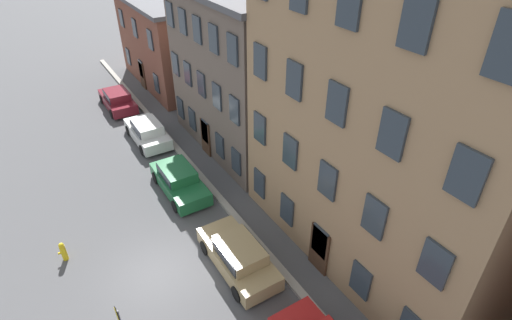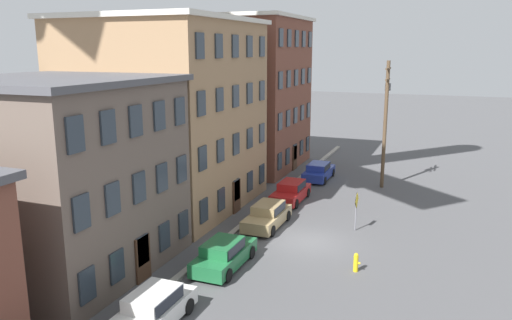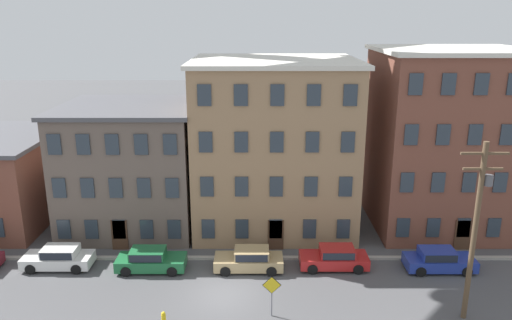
{
  "view_description": "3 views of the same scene",
  "coord_description": "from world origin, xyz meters",
  "px_view_note": "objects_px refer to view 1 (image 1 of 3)",
  "views": [
    {
      "loc": [
        11.96,
        -2.5,
        13.38
      ],
      "look_at": [
        1.22,
        4.13,
        5.04
      ],
      "focal_mm": 28.0,
      "sensor_mm": 36.0,
      "label": 1
    },
    {
      "loc": [
        -25.89,
        -7.04,
        10.71
      ],
      "look_at": [
        -0.62,
        3.0,
        4.64
      ],
      "focal_mm": 35.0,
      "sensor_mm": 36.0,
      "label": 2
    },
    {
      "loc": [
        1.92,
        -25.89,
        15.82
      ],
      "look_at": [
        1.92,
        4.76,
        6.88
      ],
      "focal_mm": 35.0,
      "sensor_mm": 36.0,
      "label": 3
    }
  ],
  "objects_px": {
    "car_green": "(179,179)",
    "car_tan": "(239,255)",
    "car_white": "(147,131)",
    "fire_hydrant": "(63,251)",
    "car_maroon": "(118,99)"
  },
  "relations": [
    {
      "from": "car_maroon",
      "to": "car_white",
      "type": "distance_m",
      "value": 5.94
    },
    {
      "from": "car_white",
      "to": "car_tan",
      "type": "xyz_separation_m",
      "value": [
        12.38,
        -0.26,
        0.0
      ]
    },
    {
      "from": "car_tan",
      "to": "fire_hydrant",
      "type": "xyz_separation_m",
      "value": [
        -4.43,
        -6.28,
        -0.27
      ]
    },
    {
      "from": "car_tan",
      "to": "fire_hydrant",
      "type": "distance_m",
      "value": 7.69
    },
    {
      "from": "car_tan",
      "to": "fire_hydrant",
      "type": "height_order",
      "value": "car_tan"
    },
    {
      "from": "car_maroon",
      "to": "fire_hydrant",
      "type": "relative_size",
      "value": 4.58
    },
    {
      "from": "car_white",
      "to": "car_green",
      "type": "height_order",
      "value": "same"
    },
    {
      "from": "car_green",
      "to": "fire_hydrant",
      "type": "height_order",
      "value": "car_green"
    },
    {
      "from": "car_maroon",
      "to": "fire_hydrant",
      "type": "height_order",
      "value": "car_maroon"
    },
    {
      "from": "car_maroon",
      "to": "car_white",
      "type": "xyz_separation_m",
      "value": [
        5.94,
        0.28,
        0.0
      ]
    },
    {
      "from": "car_maroon",
      "to": "car_tan",
      "type": "bearing_deg",
      "value": 0.07
    },
    {
      "from": "car_green",
      "to": "car_tan",
      "type": "height_order",
      "value": "same"
    },
    {
      "from": "car_green",
      "to": "car_tan",
      "type": "distance_m",
      "value": 6.4
    },
    {
      "from": "car_white",
      "to": "fire_hydrant",
      "type": "distance_m",
      "value": 10.29
    },
    {
      "from": "car_maroon",
      "to": "fire_hydrant",
      "type": "xyz_separation_m",
      "value": [
        13.88,
        -6.26,
        -0.27
      ]
    }
  ]
}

